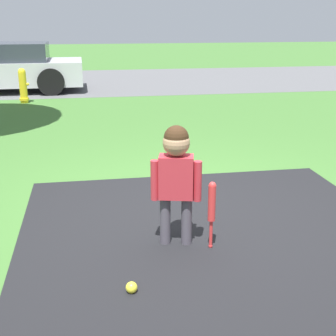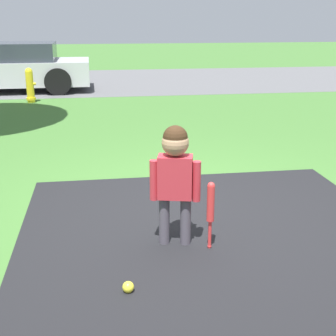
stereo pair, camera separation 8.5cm
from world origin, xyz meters
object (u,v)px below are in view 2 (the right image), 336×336
sports_ball (128,287)px  parked_car (11,68)px  child (175,169)px  fire_hydrant (30,86)px  baseball_bat (211,206)px

sports_ball → parked_car: parked_car is taller
child → fire_hydrant: bearing=119.6°
sports_ball → fire_hydrant: fire_hydrant is taller
parked_car → child: bearing=106.2°
sports_ball → parked_car: bearing=103.4°
baseball_bat → parked_car: size_ratio=0.15×
child → fire_hydrant: 7.67m
fire_hydrant → parked_car: size_ratio=0.19×
baseball_bat → fire_hydrant: size_ratio=0.77×
fire_hydrant → sports_ball: bearing=-78.3°
child → sports_ball: bearing=-109.3°
baseball_bat → sports_ball: baseball_bat is taller
child → baseball_bat: bearing=-12.4°
fire_hydrant → parked_car: bearing=110.5°
fire_hydrant → child: bearing=-73.9°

